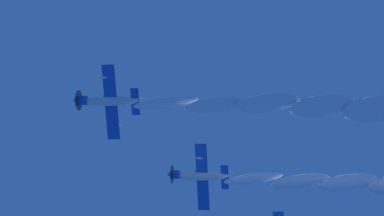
{
  "coord_description": "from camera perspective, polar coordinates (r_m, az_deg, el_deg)",
  "views": [
    {
      "loc": [
        19.55,
        -35.28,
        1.85
      ],
      "look_at": [
        7.64,
        2.89,
        66.27
      ],
      "focal_mm": 55.45,
      "sensor_mm": 36.0,
      "label": 1
    }
  ],
  "objects": [
    {
      "name": "airplane_left_wingman",
      "position": [
        85.64,
        0.66,
        -6.55
      ],
      "size": [
        8.93,
        9.64,
        4.52
      ],
      "color": "silver"
    },
    {
      "name": "airplane_lead",
      "position": [
        78.48,
        -8.15,
        0.66
      ],
      "size": [
        8.95,
        9.64,
        4.44
      ],
      "color": "silver"
    }
  ]
}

